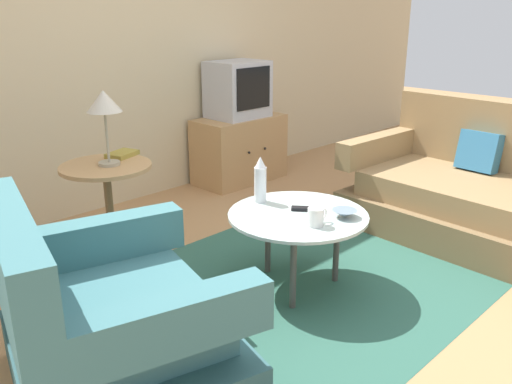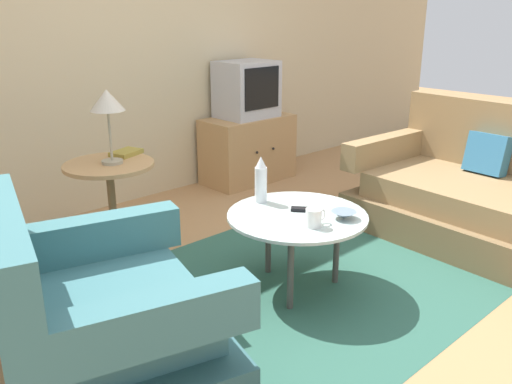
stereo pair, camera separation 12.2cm
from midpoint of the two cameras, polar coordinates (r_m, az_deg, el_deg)
ground_plane at (r=3.26m, az=9.14°, el=-10.28°), size 16.00×16.00×0.00m
back_wall at (r=4.58m, az=-13.55°, el=15.57°), size 9.00×0.12×2.70m
area_rug at (r=3.28m, az=5.23°, el=-9.82°), size 2.54×1.85×0.00m
armchair at (r=2.43m, az=-14.48°, el=-13.51°), size 1.11×1.20×0.87m
couch at (r=4.12m, az=24.69°, el=-1.05°), size 1.06×1.94×0.92m
coffee_table at (r=3.10m, az=5.49°, el=-3.00°), size 0.80×0.80×0.46m
side_table at (r=3.53m, az=-14.01°, el=0.15°), size 0.56×0.56×0.65m
tv_stand at (r=5.12m, az=-0.16°, el=4.52°), size 0.86×0.47×0.61m
television at (r=5.02m, az=-0.28°, el=10.73°), size 0.51×0.41×0.51m
table_lamp at (r=3.39m, az=-14.34°, el=8.92°), size 0.21×0.21×0.46m
vase at (r=3.23m, az=1.60°, el=1.24°), size 0.07×0.07×0.28m
mug at (r=2.91m, az=7.31°, el=-2.69°), size 0.14×0.09×0.10m
bowl at (r=3.05m, az=10.33°, el=-2.39°), size 0.14×0.14×0.04m
tv_remote_dark at (r=3.14m, az=6.28°, el=-1.85°), size 0.14×0.16×0.02m
book at (r=3.64m, az=-12.54°, el=4.04°), size 0.23×0.19×0.03m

